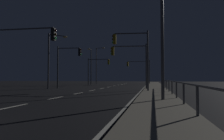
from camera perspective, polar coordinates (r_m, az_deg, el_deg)
name	(u,v)px	position (r m, az deg, el deg)	size (l,w,h in m)	color
ground_plane	(94,90)	(21.45, -5.36, -5.85)	(112.00, 112.00, 0.00)	black
sidewalk_right	(156,90)	(20.49, 12.62, -5.78)	(2.47, 77.00, 0.14)	gray
lane_markings_center	(102,88)	(24.81, -2.96, -5.36)	(0.14, 50.00, 0.01)	silver
lane_edge_line	(143,88)	(25.52, 9.11, -5.25)	(0.14, 53.00, 0.01)	silver
traffic_light_overhead_east	(130,57)	(21.95, 5.25, 3.80)	(4.02, 0.69, 4.98)	#4C4C51
traffic_light_mid_left	(22,45)	(17.08, -24.60, 6.55)	(5.17, 0.48, 5.44)	#2D3033
traffic_light_near_right	(133,49)	(18.85, 6.02, 6.18)	(3.46, 0.59, 5.68)	#4C4C51
traffic_light_far_right	(68,59)	(25.68, -12.70, 3.16)	(3.18, 0.53, 5.38)	#2D3033
traffic_light_far_left	(139,67)	(41.52, 7.81, 0.91)	(4.85, 0.43, 4.90)	#4C4C51
traffic_light_mid_right	(98,66)	(37.12, -4.13, 1.22)	(4.30, 0.34, 5.08)	#2D3033
street_lamp_far_end	(166,12)	(11.44, 15.49, 15.89)	(1.52, 2.10, 7.89)	#4C4C51
street_lamp_across_street	(98,62)	(44.51, -4.22, 2.29)	(2.23, 1.15, 8.19)	#4C4C51
street_lamp_mid_block	(52,55)	(25.22, -17.02, 4.21)	(1.85, 1.63, 6.79)	#38383D
street_lamp_corner	(91,63)	(39.95, -6.22, 2.04)	(0.56, 1.89, 7.24)	#2D3033
barrier_fence	(176,86)	(12.32, 18.19, -4.32)	(0.09, 22.66, 0.98)	#59595E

